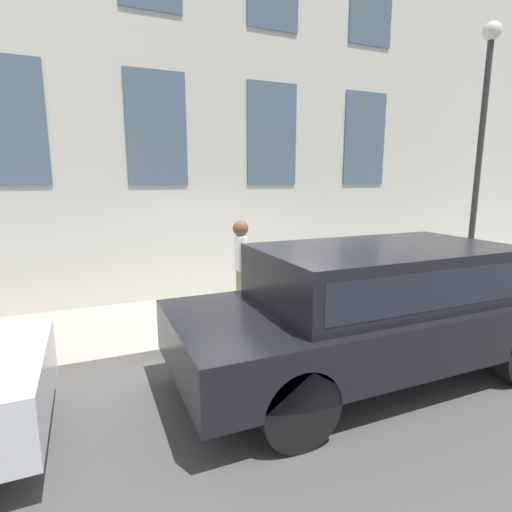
{
  "coord_description": "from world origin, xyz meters",
  "views": [
    {
      "loc": [
        -5.45,
        2.55,
        2.52
      ],
      "look_at": [
        0.79,
        -0.12,
        1.24
      ],
      "focal_mm": 28.0,
      "sensor_mm": 36.0,
      "label": 1
    }
  ],
  "objects_px": {
    "street_lamp": "(482,130)",
    "person": "(241,259)",
    "fire_hydrant": "(271,298)",
    "parked_truck_charcoal_near": "(378,300)"
  },
  "relations": [
    {
      "from": "street_lamp",
      "to": "person",
      "type": "bearing_deg",
      "value": 86.0
    },
    {
      "from": "fire_hydrant",
      "to": "person",
      "type": "distance_m",
      "value": 0.87
    },
    {
      "from": "fire_hydrant",
      "to": "street_lamp",
      "type": "bearing_deg",
      "value": -90.36
    },
    {
      "from": "fire_hydrant",
      "to": "street_lamp",
      "type": "relative_size",
      "value": 0.12
    },
    {
      "from": "fire_hydrant",
      "to": "street_lamp",
      "type": "distance_m",
      "value": 5.66
    },
    {
      "from": "street_lamp",
      "to": "fire_hydrant",
      "type": "bearing_deg",
      "value": 89.64
    },
    {
      "from": "street_lamp",
      "to": "parked_truck_charcoal_near",
      "type": "bearing_deg",
      "value": 116.42
    },
    {
      "from": "person",
      "to": "parked_truck_charcoal_near",
      "type": "bearing_deg",
      "value": -174.62
    },
    {
      "from": "person",
      "to": "fire_hydrant",
      "type": "bearing_deg",
      "value": -142.41
    },
    {
      "from": "fire_hydrant",
      "to": "person",
      "type": "height_order",
      "value": "person"
    }
  ]
}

